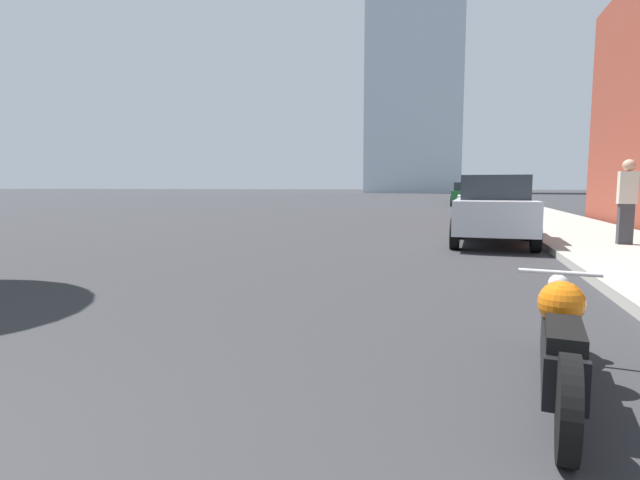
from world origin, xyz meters
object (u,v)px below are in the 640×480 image
object	(u,v)px
pedestrian	(627,200)
parked_car_black	(464,193)
parked_car_silver	(494,209)
parked_car_green	(466,194)
parked_car_blue	(464,191)
parked_car_white	(477,198)
motorcycle	(561,342)

from	to	relation	value
pedestrian	parked_car_black	bearing A→B (deg)	94.59
parked_car_silver	pedestrian	size ratio (longest dim) A/B	2.22
parked_car_green	parked_car_blue	bearing A→B (deg)	91.38
parked_car_black	parked_car_green	bearing A→B (deg)	-84.63
parked_car_white	parked_car_blue	size ratio (longest dim) A/B	0.95
parked_car_green	pedestrian	xyz separation A→B (m)	(3.04, -24.83, 0.26)
motorcycle	parked_car_silver	world-z (taller)	parked_car_silver
parked_car_green	parked_car_black	size ratio (longest dim) A/B	0.90
parked_car_silver	parked_car_blue	distance (m)	48.10
parked_car_white	parked_car_black	xyz separation A→B (m)	(-0.34, 23.76, -0.04)
pedestrian	parked_car_green	bearing A→B (deg)	96.98
motorcycle	pedestrian	xyz separation A→B (m)	(2.83, 8.62, 0.75)
parked_car_green	parked_car_white	bearing A→B (deg)	-86.44
parked_car_green	pedestrian	size ratio (longest dim) A/B	2.12
parked_car_white	pedestrian	world-z (taller)	pedestrian
parked_car_white	pedestrian	xyz separation A→B (m)	(2.66, -13.55, 0.28)
parked_car_white	parked_car_silver	bearing A→B (deg)	-89.34
parked_car_green	parked_car_blue	xyz separation A→B (m)	(0.10, 23.79, -0.03)
motorcycle	parked_car_white	world-z (taller)	parked_car_white
parked_car_silver	parked_car_white	size ratio (longest dim) A/B	0.98
pedestrian	parked_car_white	bearing A→B (deg)	101.10
parked_car_black	pedestrian	size ratio (longest dim) A/B	2.37
parked_car_white	pedestrian	size ratio (longest dim) A/B	2.27
parked_car_silver	pedestrian	world-z (taller)	pedestrian
parked_car_green	parked_car_black	world-z (taller)	parked_car_green
parked_car_blue	motorcycle	bearing A→B (deg)	-89.95
motorcycle	parked_car_black	world-z (taller)	parked_car_black
parked_car_blue	parked_car_black	bearing A→B (deg)	-90.32
parked_car_silver	parked_car_blue	world-z (taller)	parked_car_silver
parked_car_silver	parked_car_green	world-z (taller)	parked_car_silver
pedestrian	parked_car_blue	bearing A→B (deg)	93.47
parked_car_white	motorcycle	bearing A→B (deg)	-89.60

